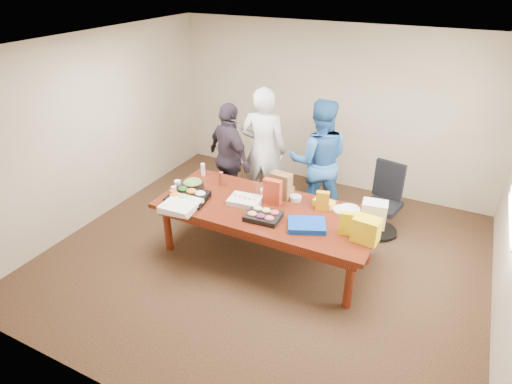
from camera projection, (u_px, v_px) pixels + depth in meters
The scene contains 36 objects.
floor at pixel (265, 256), 5.81m from camera, with size 5.50×5.00×0.02m, color #47301E.
ceiling at pixel (268, 47), 4.52m from camera, with size 5.50×5.00×0.02m, color white.
wall_back at pixel (331, 108), 7.13m from camera, with size 5.50×0.04×2.70m, color beige.
wall_front at pixel (122, 290), 3.20m from camera, with size 5.50×0.04×2.70m, color beige.
wall_left at pixel (96, 129), 6.25m from camera, with size 0.04×5.00×2.70m, color beige.
conference_table at pixel (266, 232), 5.63m from camera, with size 2.80×1.20×0.75m, color #4C1C0F.
office_chair at pixel (383, 203), 6.04m from camera, with size 0.52×0.52×1.01m, color black.
person_center at pixel (263, 150), 6.51m from camera, with size 0.71×0.47×1.95m, color silver.
person_right at pixel (318, 161), 6.29m from camera, with size 0.90×0.70×1.85m, color #295FA0.
person_left at pixel (230, 158), 6.53m from camera, with size 1.01×0.42×1.72m, color #2D242D.
veggie_tray at pixel (188, 197), 5.60m from camera, with size 0.51×0.40×0.08m, color black.
fruit_tray at pixel (263, 216), 5.21m from camera, with size 0.42×0.33×0.06m, color black.
sheet_cake at pixel (245, 201), 5.54m from camera, with size 0.40×0.30×0.07m, color white.
salad_bowl at pixel (193, 185), 5.89m from camera, with size 0.30×0.30×0.10m, color black.
chip_bag_blue at pixel (307, 225), 5.03m from camera, with size 0.43×0.33×0.07m, color #0B3DAF.
chip_bag_red at pixel (272, 192), 5.46m from camera, with size 0.23×0.10×0.34m, color #A8301A.
chip_bag_yellow at pixel (348, 223), 4.86m from camera, with size 0.19×0.07×0.28m, color yellow.
chip_bag_orange at pixel (323, 201), 5.34m from camera, with size 0.16×0.07×0.25m, color #CB8D12.
mayo_jar at pixel (273, 192), 5.68m from camera, with size 0.08×0.08×0.13m, color silver.
mustard_bottle at pixel (269, 186), 5.77m from camera, with size 0.07×0.07×0.19m, color #F8FF01.
dressing_bottle at pixel (221, 179), 5.96m from camera, with size 0.06×0.06×0.20m, color brown.
ranch_bottle at pixel (203, 169), 6.23m from camera, with size 0.06×0.06×0.18m, color white.
banana_bunch at pixel (324, 203), 5.46m from camera, with size 0.26×0.15×0.09m, color gold.
bread_loaf at pixel (282, 190), 5.73m from camera, with size 0.32×0.14×0.13m, color brown.
kraft_bag at pixel (281, 186), 5.61m from camera, with size 0.27×0.15×0.35m, color brown.
red_cup at pixel (174, 195), 5.62m from camera, with size 0.09×0.09×0.12m, color #C84926.
clear_cup_a at pixel (174, 190), 5.76m from camera, with size 0.07×0.07×0.10m, color white.
clear_cup_b at pixel (178, 185), 5.87m from camera, with size 0.09×0.09×0.12m, color white.
pizza_box_lower at pixel (180, 207), 5.42m from camera, with size 0.42×0.42×0.05m, color white.
pizza_box_upper at pixel (181, 205), 5.37m from camera, with size 0.42×0.42×0.05m, color white.
plate_a at pixel (349, 209), 5.41m from camera, with size 0.26×0.26×0.02m, color white.
plate_b at pixel (343, 210), 5.39m from camera, with size 0.25×0.25×0.02m, color white.
dip_bowl_a at pixel (296, 198), 5.61m from camera, with size 0.15×0.15×0.06m, color silver.
dip_bowl_b at pixel (265, 191), 5.78m from camera, with size 0.14×0.14×0.06m, color beige.
grocery_bag_white at pixel (374, 214), 5.02m from camera, with size 0.29×0.20×0.31m, color white.
grocery_bag_yellow at pixel (366, 230), 4.74m from camera, with size 0.29×0.20×0.29m, color yellow.
Camera 1 is at (2.00, -4.25, 3.52)m, focal length 30.15 mm.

